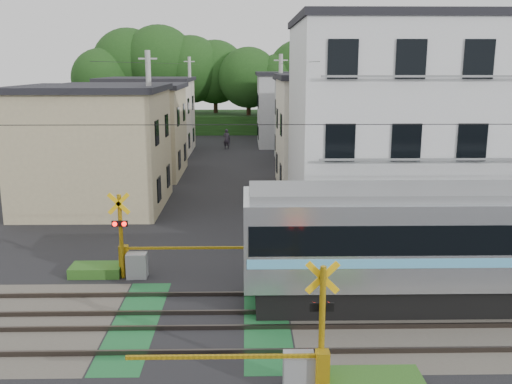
{
  "coord_description": "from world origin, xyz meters",
  "views": [
    {
      "loc": [
        1.31,
        -15.34,
        7.28
      ],
      "look_at": [
        1.69,
        5.0,
        2.75
      ],
      "focal_mm": 40.0,
      "sensor_mm": 36.0,
      "label": 1
    }
  ],
  "objects_px": {
    "crossing_signal_near": "(303,363)",
    "crossing_signal_far": "(134,258)",
    "apartment_block": "(409,127)",
    "pedestrian": "(227,139)"
  },
  "relations": [
    {
      "from": "apartment_block",
      "to": "pedestrian",
      "type": "xyz_separation_m",
      "value": [
        -8.86,
        25.53,
        -3.75
      ]
    },
    {
      "from": "crossing_signal_far",
      "to": "pedestrian",
      "type": "xyz_separation_m",
      "value": [
        2.23,
        31.37,
        0.19
      ]
    },
    {
      "from": "crossing_signal_near",
      "to": "crossing_signal_far",
      "type": "xyz_separation_m",
      "value": [
        -5.17,
        7.31,
        0.0
      ]
    },
    {
      "from": "pedestrian",
      "to": "crossing_signal_near",
      "type": "bearing_deg",
      "value": 111.02
    },
    {
      "from": "apartment_block",
      "to": "crossing_signal_far",
      "type": "bearing_deg",
      "value": -152.22
    },
    {
      "from": "crossing_signal_near",
      "to": "apartment_block",
      "type": "height_order",
      "value": "apartment_block"
    },
    {
      "from": "crossing_signal_near",
      "to": "pedestrian",
      "type": "bearing_deg",
      "value": 94.35
    },
    {
      "from": "crossing_signal_far",
      "to": "apartment_block",
      "type": "height_order",
      "value": "apartment_block"
    },
    {
      "from": "crossing_signal_near",
      "to": "apartment_block",
      "type": "bearing_deg",
      "value": 65.78
    },
    {
      "from": "crossing_signal_near",
      "to": "pedestrian",
      "type": "height_order",
      "value": "crossing_signal_near"
    }
  ]
}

